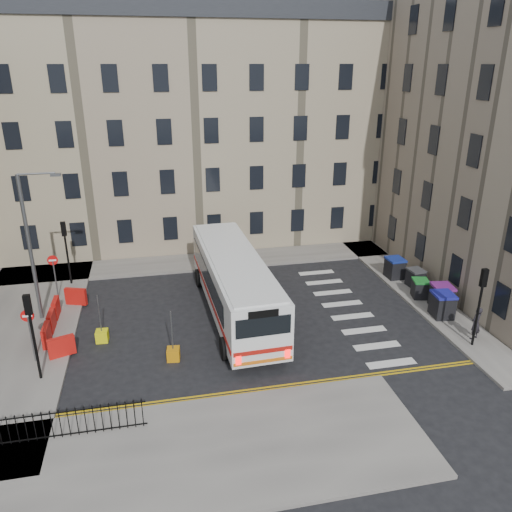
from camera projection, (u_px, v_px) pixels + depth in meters
name	position (u px, v px, depth m)	size (l,w,h in m)	color
ground	(278.00, 314.00, 28.35)	(120.00, 120.00, 0.00)	black
pavement_north	(165.00, 265.00, 35.00)	(36.00, 3.20, 0.15)	slate
pavement_east	(392.00, 272.00, 33.72)	(2.40, 26.00, 0.15)	slate
pavement_west	(19.00, 329.00, 26.52)	(6.00, 22.00, 0.15)	slate
pavement_sw	(158.00, 459.00, 17.85)	(20.00, 6.00, 0.15)	slate
terrace_north	(141.00, 129.00, 38.01)	(38.30, 10.80, 17.20)	gray
traffic_light_east	(481.00, 296.00, 23.96)	(0.28, 0.22, 4.10)	black
traffic_light_nw	(66.00, 243.00, 30.91)	(0.28, 0.22, 4.10)	black
traffic_light_sw	(31.00, 324.00, 21.34)	(0.28, 0.22, 4.10)	black
streetlamp	(30.00, 247.00, 26.09)	(0.50, 0.22, 8.14)	#595B5E
no_entry_north	(54.00, 268.00, 29.28)	(0.60, 0.08, 3.00)	#595B5E
no_entry_south	(29.00, 325.00, 22.90)	(0.60, 0.08, 3.00)	#595B5E
roadworks_barriers	(59.00, 320.00, 26.28)	(1.66, 6.26, 1.00)	red
iron_railings	(39.00, 427.00, 18.42)	(7.80, 0.04, 1.20)	black
bus	(234.00, 282.00, 27.65)	(3.53, 12.70, 3.42)	silver
wheelie_bin_a	(442.00, 305.00, 27.52)	(1.22, 1.37, 1.39)	black
wheelie_bin_b	(442.00, 297.00, 28.47)	(1.25, 1.39, 1.39)	black
wheelie_bin_c	(420.00, 288.00, 29.81)	(1.10, 1.20, 1.12)	black
wheelie_bin_d	(415.00, 278.00, 31.30)	(0.99, 1.11, 1.13)	black
wheelie_bin_e	(395.00, 268.00, 32.55)	(1.08, 1.23, 1.32)	black
pedestrian	(476.00, 323.00, 25.18)	(0.64, 0.42, 1.77)	black
bollard_yellow	(102.00, 336.00, 25.45)	(0.60, 0.60, 0.60)	yellow
bollard_chevron	(173.00, 354.00, 23.86)	(0.60, 0.60, 0.60)	#C57C0B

